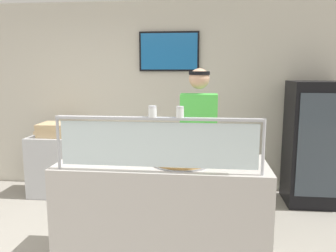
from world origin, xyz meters
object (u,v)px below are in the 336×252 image
at_px(pizza_server, 185,160).
at_px(pepper_flake_shaker, 180,113).
at_px(drink_fridge, 315,144).
at_px(parmesan_shaker, 153,112).
at_px(worker_figure, 199,141).
at_px(pizza_box_stack, 56,129).
at_px(pizza_tray, 181,162).

relative_size(pizza_server, pepper_flake_shaker, 3.25).
bearing_deg(drink_fridge, parmesan_shaker, -133.49).
distance_m(pizza_server, pepper_flake_shaker, 0.50).
bearing_deg(worker_figure, pepper_flake_shaker, -97.71).
bearing_deg(pizza_box_stack, pizza_tray, -40.94).
bearing_deg(pizza_box_stack, pepper_flake_shaker, -45.13).
height_order(pizza_server, pepper_flake_shaker, pepper_flake_shaker).
bearing_deg(drink_fridge, pizza_tray, -134.24).
distance_m(parmesan_shaker, pizza_box_stack, 2.55).
xyz_separation_m(pizza_tray, parmesan_shaker, (-0.21, -0.26, 0.46)).
relative_size(pizza_tray, drink_fridge, 0.32).
bearing_deg(pizza_server, pepper_flake_shaker, -81.90).
height_order(parmesan_shaker, drink_fridge, drink_fridge).
bearing_deg(worker_figure, pizza_tray, -101.10).
bearing_deg(pizza_server, worker_figure, 97.11).
relative_size(pizza_tray, parmesan_shaker, 5.88).
distance_m(worker_figure, pizza_box_stack, 2.20).
xyz_separation_m(pizza_server, parmesan_shaker, (-0.24, -0.24, 0.43)).
height_order(pizza_tray, pizza_box_stack, pizza_box_stack).
xyz_separation_m(parmesan_shaker, worker_figure, (0.34, 0.95, -0.42)).
distance_m(pepper_flake_shaker, worker_figure, 1.04).
bearing_deg(pizza_tray, pepper_flake_shaker, -88.61).
distance_m(pizza_tray, pizza_server, 0.05).
height_order(parmesan_shaker, pizza_box_stack, parmesan_shaker).
distance_m(pizza_tray, drink_fridge, 2.32).
xyz_separation_m(pizza_server, drink_fridge, (1.58, 1.68, -0.19)).
height_order(pizza_server, drink_fridge, drink_fridge).
bearing_deg(pizza_tray, pizza_server, -29.18).
bearing_deg(parmesan_shaker, drink_fridge, 46.51).
bearing_deg(parmesan_shaker, pepper_flake_shaker, 0.00).
xyz_separation_m(pizza_tray, drink_fridge, (1.61, 1.66, -0.17)).
bearing_deg(pizza_box_stack, drink_fridge, 0.72).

